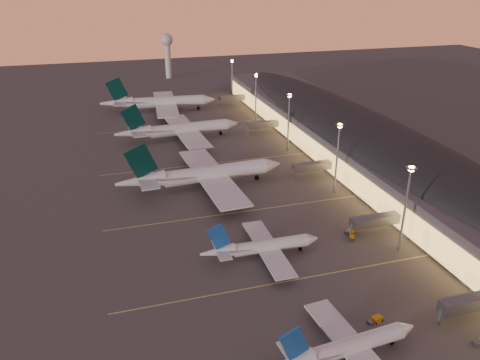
# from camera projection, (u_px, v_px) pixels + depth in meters

# --- Properties ---
(ground) EXTENTS (700.00, 700.00, 0.00)m
(ground) POSITION_uv_depth(u_px,v_px,m) (281.00, 270.00, 124.40)
(ground) COLOR #413E3C
(airliner_narrow_south) EXTENTS (34.21, 30.66, 12.21)m
(airliner_narrow_south) POSITION_uv_depth(u_px,v_px,m) (345.00, 348.00, 94.29)
(airliner_narrow_south) COLOR silver
(airliner_narrow_south) RESTS_ON ground
(airliner_narrow_north) EXTENTS (34.06, 30.33, 12.21)m
(airliner_narrow_north) POSITION_uv_depth(u_px,v_px,m) (261.00, 247.00, 129.12)
(airliner_narrow_north) COLOR silver
(airliner_narrow_north) RESTS_ON ground
(airliner_wide_near) EXTENTS (62.16, 56.68, 19.89)m
(airliner_wide_near) POSITION_uv_depth(u_px,v_px,m) (202.00, 175.00, 170.54)
(airliner_wide_near) COLOR silver
(airliner_wide_near) RESTS_ON ground
(airliner_wide_mid) EXTENTS (59.60, 54.36, 19.07)m
(airliner_wide_mid) POSITION_uv_depth(u_px,v_px,m) (179.00, 130.00, 220.69)
(airliner_wide_mid) COLOR silver
(airliner_wide_mid) RESTS_ON ground
(airliner_wide_far) EXTENTS (64.64, 59.09, 20.67)m
(airliner_wide_far) POSITION_uv_depth(u_px,v_px,m) (159.00, 102.00, 266.00)
(airliner_wide_far) COLOR silver
(airliner_wide_far) RESTS_ON ground
(terminal_building) EXTENTS (56.35, 255.00, 17.46)m
(terminal_building) POSITION_uv_depth(u_px,v_px,m) (355.00, 135.00, 200.58)
(terminal_building) COLOR #4B4B50
(terminal_building) RESTS_ON ground
(light_masts) EXTENTS (2.20, 217.20, 25.90)m
(light_masts) POSITION_uv_depth(u_px,v_px,m) (308.00, 126.00, 183.72)
(light_masts) COLOR gray
(light_masts) RESTS_ON ground
(radar_tower) EXTENTS (9.00, 9.00, 32.50)m
(radar_tower) POSITION_uv_depth(u_px,v_px,m) (167.00, 48.00, 346.08)
(radar_tower) COLOR silver
(radar_tower) RESTS_ON ground
(lane_markings) EXTENTS (90.00, 180.36, 0.00)m
(lane_markings) POSITION_uv_depth(u_px,v_px,m) (239.00, 205.00, 159.45)
(lane_markings) COLOR #D8C659
(lane_markings) RESTS_ON ground
(baggage_tug_b) EXTENTS (4.14, 2.43, 1.16)m
(baggage_tug_b) POSITION_uv_depth(u_px,v_px,m) (375.00, 320.00, 105.76)
(baggage_tug_b) COLOR #C08A08
(baggage_tug_b) RESTS_ON ground
(baggage_tug_c) EXTENTS (3.89, 2.29, 1.09)m
(baggage_tug_c) POSITION_uv_depth(u_px,v_px,m) (351.00, 231.00, 142.39)
(baggage_tug_c) COLOR #C08A08
(baggage_tug_c) RESTS_ON ground
(baggage_tug_d) EXTENTS (2.78, 3.53, 0.99)m
(baggage_tug_d) POSITION_uv_depth(u_px,v_px,m) (352.00, 238.00, 138.69)
(baggage_tug_d) COLOR #C08A08
(baggage_tug_d) RESTS_ON ground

